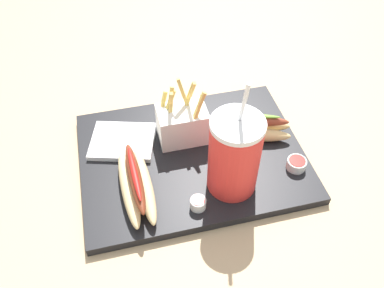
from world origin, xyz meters
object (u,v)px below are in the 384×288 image
object	(u,v)px
hot_dog_1	(136,184)
fries_basket	(182,123)
soda_cup	(234,155)
napkin_stack	(123,141)
ketchup_cup_1	(198,203)
ketchup_cup_2	(296,164)
hot_dog_2	(249,127)

from	to	relation	value
hot_dog_1	fries_basket	bearing A→B (deg)	46.18
soda_cup	napkin_stack	bearing A→B (deg)	140.76
hot_dog_1	napkin_stack	xyz separation A→B (m)	(-0.01, 0.14, -0.02)
soda_cup	hot_dog_1	xyz separation A→B (m)	(-0.18, 0.02, -0.06)
napkin_stack	hot_dog_1	bearing A→B (deg)	-85.16
soda_cup	ketchup_cup_1	world-z (taller)	soda_cup
ketchup_cup_1	soda_cup	bearing A→B (deg)	26.44
fries_basket	ketchup_cup_1	xyz separation A→B (m)	(-0.01, -0.19, -0.03)
ketchup_cup_2	napkin_stack	size ratio (longest dim) A/B	0.30
fries_basket	hot_dog_2	size ratio (longest dim) A/B	0.76
hot_dog_2	ketchup_cup_2	distance (m)	0.13
hot_dog_1	ketchup_cup_2	world-z (taller)	hot_dog_1
hot_dog_1	napkin_stack	size ratio (longest dim) A/B	1.42
fries_basket	napkin_stack	distance (m)	0.14
fries_basket	napkin_stack	xyz separation A→B (m)	(-0.13, 0.01, -0.04)
hot_dog_2	ketchup_cup_1	size ratio (longest dim) A/B	6.34
fries_basket	ketchup_cup_2	distance (m)	0.25
hot_dog_1	ketchup_cup_1	distance (m)	0.12
fries_basket	ketchup_cup_2	world-z (taller)	fries_basket
hot_dog_2	ketchup_cup_1	bearing A→B (deg)	-133.97
hot_dog_1	ketchup_cup_1	size ratio (longest dim) A/B	6.25
soda_cup	fries_basket	distance (m)	0.17
fries_basket	ketchup_cup_1	size ratio (longest dim) A/B	4.80
hot_dog_2	ketchup_cup_1	distance (m)	0.22
hot_dog_2	soda_cup	bearing A→B (deg)	-122.30
hot_dog_2	ketchup_cup_2	bearing A→B (deg)	-60.60
ketchup_cup_2	napkin_stack	world-z (taller)	ketchup_cup_2
ketchup_cup_1	hot_dog_1	bearing A→B (deg)	149.80
soda_cup	ketchup_cup_1	xyz separation A→B (m)	(-0.08, -0.04, -0.07)
hot_dog_2	ketchup_cup_1	xyz separation A→B (m)	(-0.15, -0.16, -0.01)
ketchup_cup_2	hot_dog_1	bearing A→B (deg)	177.23
ketchup_cup_1	ketchup_cup_2	distance (m)	0.22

